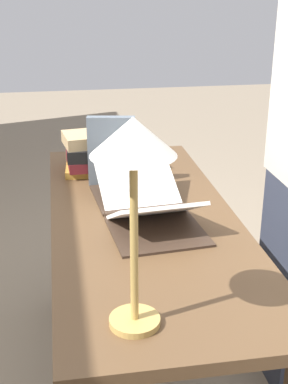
{
  "coord_description": "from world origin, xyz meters",
  "views": [
    {
      "loc": [
        -1.58,
        0.26,
        1.51
      ],
      "look_at": [
        0.01,
        -0.0,
        0.85
      ],
      "focal_mm": 50.0,
      "sensor_mm": 36.0,
      "label": 1
    }
  ],
  "objects_px": {
    "open_book": "(145,203)",
    "book_standing_upright": "(112,151)",
    "reading_lamp": "(133,158)",
    "coffee_mug": "(141,178)",
    "book_stack_tall": "(101,152)"
  },
  "relations": [
    {
      "from": "book_standing_upright",
      "to": "reading_lamp",
      "type": "bearing_deg",
      "value": -173.27
    },
    {
      "from": "reading_lamp",
      "to": "coffee_mug",
      "type": "distance_m",
      "value": 0.9
    },
    {
      "from": "open_book",
      "to": "book_standing_upright",
      "type": "xyz_separation_m",
      "value": [
        0.28,
        0.08,
        0.09
      ]
    },
    {
      "from": "open_book",
      "to": "book_stack_tall",
      "type": "relative_size",
      "value": 1.9
    },
    {
      "from": "open_book",
      "to": "reading_lamp",
      "type": "xyz_separation_m",
      "value": [
        -0.59,
        0.12,
        0.36
      ]
    },
    {
      "from": "reading_lamp",
      "to": "book_standing_upright",
      "type": "bearing_deg",
      "value": -3.02
    },
    {
      "from": "book_stack_tall",
      "to": "book_standing_upright",
      "type": "xyz_separation_m",
      "value": [
        -0.16,
        -0.03,
        0.05
      ]
    },
    {
      "from": "book_standing_upright",
      "to": "open_book",
      "type": "bearing_deg",
      "value": -154.93
    },
    {
      "from": "open_book",
      "to": "book_stack_tall",
      "type": "xyz_separation_m",
      "value": [
        0.44,
        0.1,
        0.04
      ]
    },
    {
      "from": "open_book",
      "to": "book_standing_upright",
      "type": "distance_m",
      "value": 0.31
    },
    {
      "from": "reading_lamp",
      "to": "coffee_mug",
      "type": "height_order",
      "value": "reading_lamp"
    },
    {
      "from": "book_standing_upright",
      "to": "coffee_mug",
      "type": "height_order",
      "value": "book_standing_upright"
    },
    {
      "from": "reading_lamp",
      "to": "coffee_mug",
      "type": "relative_size",
      "value": 5.08
    },
    {
      "from": "book_stack_tall",
      "to": "reading_lamp",
      "type": "distance_m",
      "value": 1.09
    },
    {
      "from": "reading_lamp",
      "to": "open_book",
      "type": "bearing_deg",
      "value": -11.78
    }
  ]
}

